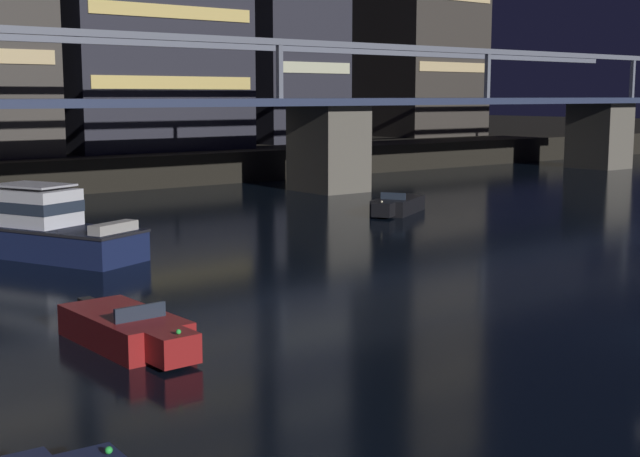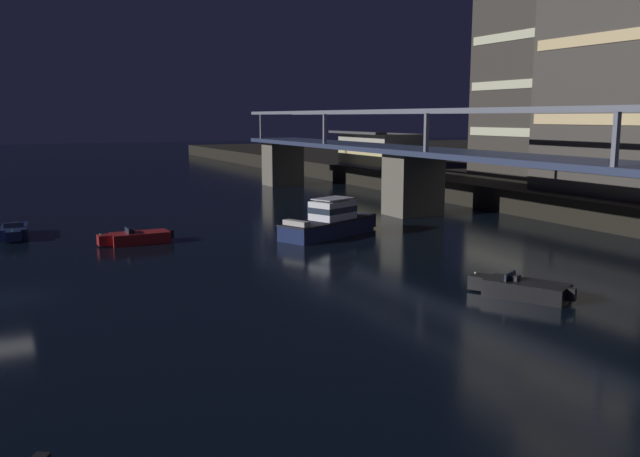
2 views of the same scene
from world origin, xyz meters
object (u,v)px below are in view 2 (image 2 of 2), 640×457
object	(u,v)px
tower_west_low	(537,61)
speedboat_near_right	(15,232)
speedboat_mid_left	(522,289)
speedboat_mid_center	(137,238)
cabin_cruiser_near_left	(330,222)
waterfront_pavilion	(379,150)
river_bridge	(534,182)

from	to	relation	value
tower_west_low	speedboat_near_right	distance (m)	54.60
tower_west_low	speedboat_mid_left	world-z (taller)	tower_west_low
speedboat_mid_center	cabin_cruiser_near_left	bearing A→B (deg)	77.47
speedboat_near_right	waterfront_pavilion	bearing A→B (deg)	116.43
tower_west_low	cabin_cruiser_near_left	world-z (taller)	tower_west_low
river_bridge	cabin_cruiser_near_left	distance (m)	14.78
river_bridge	speedboat_mid_center	size ratio (longest dim) A/B	18.36
cabin_cruiser_near_left	speedboat_mid_left	world-z (taller)	cabin_cruiser_near_left
speedboat_mid_left	speedboat_near_right	bearing A→B (deg)	-143.19
speedboat_near_right	speedboat_mid_left	size ratio (longest dim) A/B	1.07
speedboat_near_right	speedboat_mid_left	bearing A→B (deg)	36.81
cabin_cruiser_near_left	speedboat_near_right	xyz separation A→B (m)	(-9.59, -21.17, -0.64)
waterfront_pavilion	speedboat_mid_center	size ratio (longest dim) A/B	2.38
waterfront_pavilion	speedboat_mid_center	bearing A→B (deg)	-52.17
tower_west_low	river_bridge	bearing A→B (deg)	-43.30
tower_west_low	speedboat_mid_left	xyz separation A→B (m)	(31.98, -30.84, -14.29)
river_bridge	speedboat_mid_left	bearing A→B (deg)	-45.22
speedboat_near_right	river_bridge	bearing A→B (deg)	60.69
cabin_cruiser_near_left	waterfront_pavilion	bearing A→B (deg)	143.61
speedboat_near_right	speedboat_mid_center	size ratio (longest dim) A/B	1.00
cabin_cruiser_near_left	speedboat_near_right	size ratio (longest dim) A/B	1.77
waterfront_pavilion	cabin_cruiser_near_left	xyz separation A→B (m)	(31.74, -23.39, -3.39)
tower_west_low	cabin_cruiser_near_left	xyz separation A→B (m)	(12.47, -31.45, -13.65)
river_bridge	cabin_cruiser_near_left	bearing A→B (deg)	-127.28
cabin_cruiser_near_left	river_bridge	bearing A→B (deg)	52.72
speedboat_mid_left	speedboat_mid_center	world-z (taller)	same
tower_west_low	speedboat_mid_center	xyz separation A→B (m)	(9.45, -45.05, -14.29)
waterfront_pavilion	speedboat_mid_left	distance (m)	56.22
waterfront_pavilion	speedboat_mid_center	xyz separation A→B (m)	(28.71, -36.98, -4.02)
river_bridge	waterfront_pavilion	size ratio (longest dim) A/B	7.70
cabin_cruiser_near_left	speedboat_near_right	bearing A→B (deg)	-114.38
cabin_cruiser_near_left	speedboat_mid_center	world-z (taller)	cabin_cruiser_near_left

